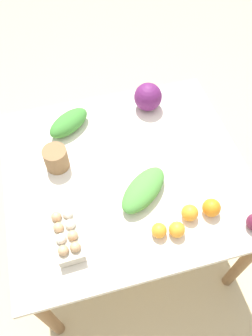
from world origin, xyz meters
name	(u,v)px	position (x,y,z in m)	size (l,w,h in m)	color
ground_plane	(126,233)	(0.00, 0.00, 0.00)	(8.00, 8.00, 0.00)	#C6B289
dining_table	(126,181)	(0.00, 0.00, 0.67)	(1.18, 1.07, 0.77)	silver
cabbage_purple	(148,97)	(-0.23, -0.39, 0.84)	(0.15, 0.15, 0.15)	#601E5B
egg_carton	(67,234)	(0.33, 0.28, 0.81)	(0.12, 0.25, 0.09)	beige
paper_bag	(56,158)	(0.32, -0.12, 0.83)	(0.12, 0.12, 0.12)	olive
greens_bunch_dandelion	(143,190)	(-0.04, 0.15, 0.81)	(0.28, 0.13, 0.09)	#4C933D
greens_bunch_beet_tops	(69,123)	(0.22, -0.34, 0.81)	(0.25, 0.12, 0.09)	#3D8433
orange_0	(211,208)	(-0.31, 0.32, 0.81)	(0.08, 0.08, 0.08)	orange
orange_1	(177,230)	(-0.12, 0.37, 0.80)	(0.07, 0.07, 0.07)	orange
orange_2	(190,213)	(-0.21, 0.31, 0.80)	(0.07, 0.07, 0.07)	orange
orange_3	(159,230)	(-0.05, 0.36, 0.80)	(0.07, 0.07, 0.07)	orange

